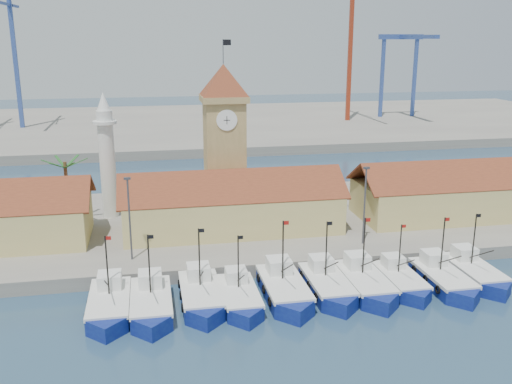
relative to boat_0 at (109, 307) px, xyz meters
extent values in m
plane|color=#1D334E|center=(13.90, -2.53, -0.79)|extent=(400.00, 400.00, 0.00)
cube|color=gray|center=(13.90, 21.47, -0.04)|extent=(140.00, 32.00, 1.50)
cube|color=gray|center=(13.90, 107.47, 0.21)|extent=(240.00, 80.00, 2.00)
cube|color=navy|center=(0.00, 0.41, -0.27)|extent=(3.62, 8.19, 1.86)
cube|color=navy|center=(0.00, -3.69, -0.27)|extent=(3.62, 3.62, 1.86)
cube|color=silver|center=(0.00, 0.41, 0.66)|extent=(3.69, 8.42, 0.36)
cube|color=silver|center=(0.00, 2.46, 1.48)|extent=(2.17, 2.28, 1.45)
cylinder|color=black|center=(0.00, 0.93, 3.55)|extent=(0.14, 0.14, 5.79)
cube|color=#A5140F|center=(0.26, 0.93, 6.24)|extent=(0.52, 0.02, 0.36)
cube|color=navy|center=(3.75, -0.05, -0.27)|extent=(3.64, 8.23, 1.87)
cube|color=navy|center=(3.75, -4.16, -0.27)|extent=(3.63, 3.63, 1.87)
cube|color=silver|center=(3.75, -0.05, 0.66)|extent=(3.71, 8.45, 0.36)
cube|color=silver|center=(3.75, 2.01, 1.49)|extent=(2.18, 2.28, 1.45)
cylinder|color=black|center=(3.75, 0.47, 3.57)|extent=(0.15, 0.15, 5.82)
cube|color=black|center=(4.01, 0.47, 6.27)|extent=(0.52, 0.02, 0.36)
cube|color=navy|center=(8.41, 0.78, -0.27)|extent=(3.64, 8.25, 1.87)
cube|color=navy|center=(8.41, -3.34, -0.27)|extent=(3.64, 3.64, 1.87)
cube|color=silver|center=(8.41, 0.78, 0.67)|extent=(3.72, 8.48, 0.36)
cube|color=silver|center=(8.41, 2.84, 1.50)|extent=(2.19, 2.29, 1.46)
cylinder|color=black|center=(8.41, 1.30, 3.58)|extent=(0.15, 0.15, 5.83)
cube|color=black|center=(8.67, 1.30, 6.29)|extent=(0.52, 0.02, 0.36)
cube|color=navy|center=(11.97, -0.08, -0.31)|extent=(3.34, 7.56, 1.72)
cube|color=navy|center=(11.97, -3.86, -0.31)|extent=(3.34, 3.34, 1.72)
cube|color=silver|center=(11.97, -0.08, 0.54)|extent=(3.41, 7.77, 0.33)
cube|color=silver|center=(11.97, 1.81, 1.31)|extent=(2.00, 2.10, 1.34)
cylinder|color=black|center=(11.97, 0.40, 3.22)|extent=(0.13, 0.13, 5.34)
cube|color=black|center=(12.21, 0.40, 5.70)|extent=(0.48, 0.02, 0.33)
cube|color=navy|center=(16.43, 0.54, -0.25)|extent=(3.81, 8.62, 1.96)
cube|color=navy|center=(16.43, -3.77, -0.25)|extent=(3.81, 3.81, 1.96)
cube|color=silver|center=(16.43, 0.54, 0.73)|extent=(3.89, 8.86, 0.38)
cube|color=silver|center=(16.43, 2.70, 1.60)|extent=(2.29, 2.40, 1.52)
cylinder|color=black|center=(16.43, 1.09, 3.78)|extent=(0.15, 0.15, 6.10)
cube|color=#A5140F|center=(16.71, 1.09, 6.61)|extent=(0.54, 0.02, 0.38)
cube|color=navy|center=(20.84, 0.73, -0.28)|extent=(3.61, 8.17, 1.86)
cube|color=navy|center=(20.84, -3.36, -0.28)|extent=(3.61, 3.61, 1.86)
cube|color=silver|center=(20.84, 0.73, 0.65)|extent=(3.68, 8.40, 0.36)
cube|color=silver|center=(20.84, 2.78, 1.48)|extent=(2.17, 2.27, 1.45)
cylinder|color=black|center=(20.84, 1.25, 3.54)|extent=(0.14, 0.14, 5.78)
cube|color=black|center=(21.10, 1.25, 6.23)|extent=(0.52, 0.02, 0.36)
cube|color=navy|center=(24.64, 0.52, -0.26)|extent=(3.71, 8.40, 1.91)
cube|color=navy|center=(24.64, -3.67, -0.26)|extent=(3.71, 3.71, 1.91)
cube|color=silver|center=(24.64, 0.52, 0.69)|extent=(3.78, 8.63, 0.37)
cube|color=silver|center=(24.64, 2.62, 1.54)|extent=(2.23, 2.33, 1.48)
cylinder|color=black|center=(24.64, 1.05, 3.66)|extent=(0.15, 0.15, 5.94)
cube|color=#A5140F|center=(24.91, 1.05, 6.42)|extent=(0.53, 0.02, 0.37)
cube|color=navy|center=(28.50, 0.61, -0.33)|extent=(3.25, 7.35, 1.67)
cube|color=navy|center=(28.50, -3.07, -0.33)|extent=(3.25, 3.25, 1.67)
cube|color=silver|center=(28.50, 0.61, 0.51)|extent=(3.31, 7.55, 0.32)
cube|color=silver|center=(28.50, 2.44, 1.25)|extent=(1.95, 2.04, 1.30)
cylinder|color=black|center=(28.50, 1.07, 3.11)|extent=(0.13, 0.13, 5.20)
cube|color=#A5140F|center=(28.73, 1.07, 5.52)|extent=(0.46, 0.02, 0.32)
cube|color=navy|center=(32.81, 0.01, -0.28)|extent=(3.57, 8.08, 1.84)
cube|color=navy|center=(32.81, -4.03, -0.28)|extent=(3.57, 3.57, 1.84)
cube|color=silver|center=(32.81, 0.01, 0.64)|extent=(3.64, 8.30, 0.36)
cube|color=silver|center=(32.81, 2.03, 1.45)|extent=(2.14, 2.24, 1.43)
cylinder|color=black|center=(32.81, 0.52, 3.49)|extent=(0.14, 0.14, 5.71)
cube|color=#A5140F|center=(33.06, 0.52, 6.14)|extent=(0.51, 0.02, 0.36)
cube|color=navy|center=(36.78, 0.88, -0.29)|extent=(3.51, 7.95, 1.81)
cube|color=navy|center=(36.78, -3.09, -0.29)|extent=(3.51, 3.51, 1.81)
cube|color=silver|center=(36.78, 0.88, 0.61)|extent=(3.58, 8.17, 0.35)
cube|color=silver|center=(36.78, 2.87, 1.42)|extent=(2.11, 2.21, 1.40)
cylinder|color=black|center=(36.78, 1.38, 3.42)|extent=(0.14, 0.14, 5.62)
cube|color=black|center=(37.04, 1.38, 6.03)|extent=(0.50, 0.02, 0.35)
cube|color=tan|center=(13.90, 17.47, 2.96)|extent=(26.00, 10.00, 4.50)
cube|color=brown|center=(13.90, 14.97, 6.71)|extent=(27.04, 5.13, 3.21)
cube|color=brown|center=(13.90, 19.97, 6.71)|extent=(27.04, 5.13, 3.21)
cube|color=tan|center=(45.90, 17.47, 2.96)|extent=(30.00, 10.00, 4.50)
cube|color=brown|center=(45.90, 14.97, 6.71)|extent=(31.20, 5.13, 3.21)
cube|color=brown|center=(45.90, 19.97, 6.71)|extent=(31.20, 5.13, 3.21)
cube|color=tan|center=(13.90, 23.47, 8.21)|extent=(5.00, 5.00, 15.00)
cube|color=tan|center=(13.90, 23.47, 16.11)|extent=(5.80, 5.80, 0.80)
pyramid|color=brown|center=(13.90, 23.47, 18.41)|extent=(5.80, 5.80, 4.00)
cylinder|color=white|center=(13.90, 20.92, 13.71)|extent=(2.60, 0.15, 2.60)
cube|color=black|center=(13.90, 20.84, 13.71)|extent=(0.08, 0.02, 1.00)
cube|color=black|center=(13.90, 20.84, 13.71)|extent=(0.80, 0.02, 0.08)
cylinder|color=#3F3F44|center=(13.90, 23.47, 21.91)|extent=(0.10, 0.10, 3.00)
cube|color=black|center=(14.40, 23.47, 23.01)|extent=(1.00, 0.03, 0.70)
cylinder|color=silver|center=(-1.10, 25.47, 7.71)|extent=(2.00, 2.00, 14.00)
cylinder|color=silver|center=(-1.10, 25.47, 13.21)|extent=(3.00, 3.00, 0.40)
cone|color=silver|center=(-1.10, 25.47, 15.81)|extent=(1.80, 1.80, 2.40)
cylinder|color=brown|center=(-6.10, 23.47, 4.71)|extent=(0.44, 0.44, 8.00)
cube|color=#1F5B21|center=(-4.70, 23.47, 8.51)|extent=(2.80, 0.35, 1.18)
cube|color=#1F5B21|center=(-5.40, 24.68, 8.51)|extent=(1.71, 2.60, 1.18)
cube|color=#1F5B21|center=(-6.80, 24.68, 8.51)|extent=(1.71, 2.60, 1.18)
cube|color=#1F5B21|center=(-7.50, 23.47, 8.51)|extent=(2.80, 0.35, 1.18)
cube|color=#1F5B21|center=(-6.80, 22.25, 8.51)|extent=(1.71, 2.60, 1.18)
cube|color=#1F5B21|center=(-5.40, 22.25, 8.51)|extent=(1.71, 2.60, 1.18)
cylinder|color=#3F3F44|center=(1.90, 9.47, 5.21)|extent=(0.20, 0.20, 9.00)
cube|color=#3F3F44|center=(1.90, 9.47, 9.61)|extent=(0.70, 0.25, 0.25)
cylinder|color=#3F3F44|center=(27.90, 9.47, 5.21)|extent=(0.20, 0.20, 9.00)
cube|color=#3F3F44|center=(27.90, 9.47, 9.61)|extent=(0.70, 0.25, 0.25)
cube|color=#304B95|center=(-27.42, 105.47, 16.72)|extent=(1.00, 1.00, 31.02)
cube|color=#304B95|center=(-27.42, 96.95, 31.23)|extent=(0.60, 21.29, 0.60)
cube|color=#304B95|center=(-27.42, 110.47, 31.23)|extent=(0.60, 10.00, 0.60)
cube|color=maroon|center=(59.15, 102.47, 19.75)|extent=(1.00, 1.00, 37.09)
cube|color=#304B95|center=(70.90, 107.47, 12.21)|extent=(0.90, 0.90, 22.00)
cube|color=#304B95|center=(80.90, 107.47, 12.21)|extent=(0.90, 0.90, 22.00)
cube|color=#304B95|center=(75.90, 107.47, 23.71)|extent=(13.00, 1.40, 1.40)
cube|color=#304B95|center=(75.90, 97.47, 23.71)|extent=(1.40, 22.00, 1.00)
camera|label=1|loc=(4.26, -48.85, 23.65)|focal=40.00mm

